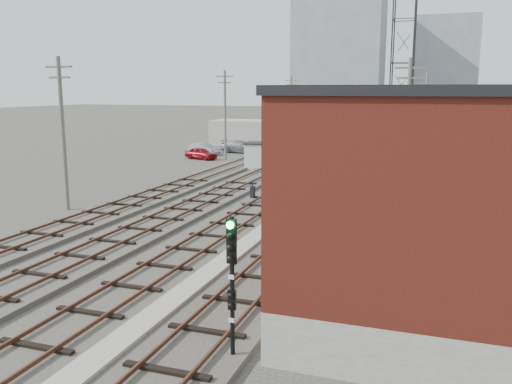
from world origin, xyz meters
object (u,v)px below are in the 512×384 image
at_px(signal_mast, 232,279).
at_px(car_silver, 204,149).
at_px(car_grey, 241,147).
at_px(car_red, 201,153).
at_px(switch_stand, 253,193).
at_px(site_trailer, 276,156).

height_order(signal_mast, car_silver, signal_mast).
bearing_deg(car_grey, car_silver, 138.62).
distance_m(signal_mast, car_red, 42.83).
relative_size(switch_stand, car_grey, 0.24).
relative_size(switch_stand, car_silver, 0.30).
relative_size(car_red, car_grey, 0.75).
distance_m(signal_mast, switch_stand, 21.23).
height_order(car_silver, car_grey, car_grey).
bearing_deg(car_grey, site_trailer, -139.10).
xyz_separation_m(signal_mast, switch_stand, (-6.55, 20.12, -1.77)).
bearing_deg(site_trailer, switch_stand, -86.37).
bearing_deg(car_silver, signal_mast, -136.30).
bearing_deg(car_silver, switch_stand, -130.28).
height_order(signal_mast, site_trailer, signal_mast).
xyz_separation_m(signal_mast, car_red, (-18.74, 38.47, -1.70)).
bearing_deg(car_red, site_trailer, -96.03).
relative_size(car_red, car_silver, 0.94).
relative_size(signal_mast, site_trailer, 0.67).
distance_m(car_silver, car_grey, 4.39).
bearing_deg(switch_stand, car_silver, 128.15).
height_order(switch_stand, site_trailer, site_trailer).
bearing_deg(signal_mast, car_grey, 110.48).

